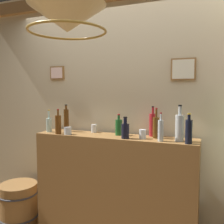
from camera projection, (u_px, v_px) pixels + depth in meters
The scene contains 17 objects.
panelled_rear_partition at pixel (122, 105), 2.76m from camera, with size 3.65×0.15×2.75m.
bar_shelf_unit at pixel (114, 189), 2.61m from camera, with size 1.69×0.34×1.14m, color olive.
liquor_bottle_brandy at pixel (189, 131), 2.17m from camera, with size 0.06×0.06×0.27m.
liquor_bottle_tequila at pixel (119, 127), 2.59m from camera, with size 0.07×0.07×0.22m.
liquor_bottle_rye at pixel (125, 130), 2.41m from camera, with size 0.08×0.08×0.21m.
liquor_bottle_gin at pixel (156, 127), 2.43m from camera, with size 0.07×0.07×0.30m.
liquor_bottle_amaro at pixel (49, 124), 2.79m from camera, with size 0.06×0.06×0.25m.
liquor_bottle_rum at pixel (180, 127), 2.27m from camera, with size 0.08×0.08×0.34m.
liquor_bottle_sherry at pixel (153, 124), 2.53m from camera, with size 0.07×0.07×0.31m.
liquor_bottle_mezcal at pixel (161, 130), 2.28m from camera, with size 0.05×0.05×0.27m.
liquor_bottle_scotch at pixel (66, 120), 2.83m from camera, with size 0.06×0.06×0.31m.
liquor_bottle_bourbon at pixel (58, 124), 2.66m from camera, with size 0.07×0.07×0.27m.
glass_tumbler_rocks at pixel (68, 131), 2.63m from camera, with size 0.08×0.08×0.08m.
glass_tumbler_highball at pixel (94, 128), 2.76m from camera, with size 0.06×0.06×0.09m.
glass_tumbler_shot at pixel (143, 134), 2.40m from camera, with size 0.07×0.07×0.09m.
pendant_lamp at pixel (67, 20), 1.59m from camera, with size 0.51×0.51×0.44m.
wooden_barrel at pixel (19, 204), 2.97m from camera, with size 0.47×0.47×0.50m.
Camera 1 is at (0.91, -1.50, 1.61)m, focal length 39.86 mm.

